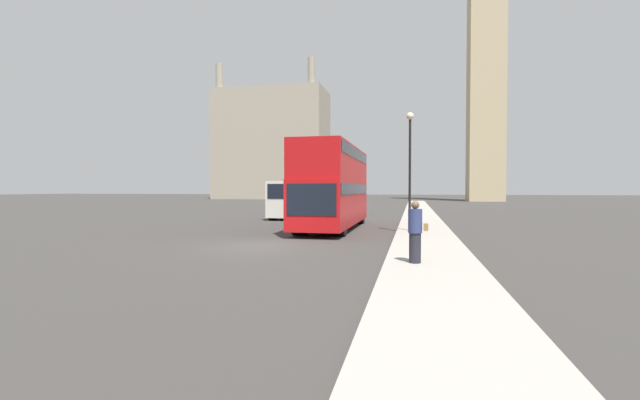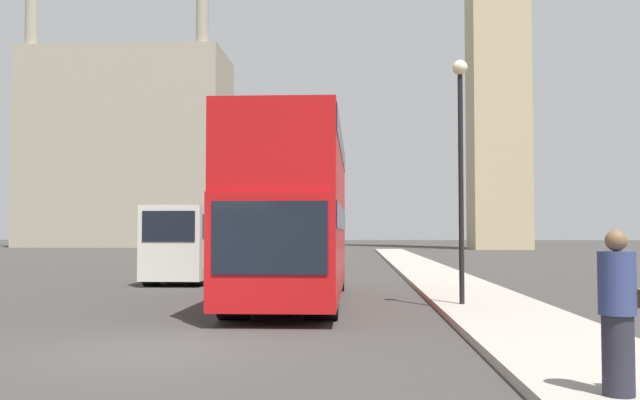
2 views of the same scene
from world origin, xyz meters
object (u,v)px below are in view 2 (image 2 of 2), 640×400
pedestrian (618,312)px  street_lamp (461,143)px  red_double_decker_bus (294,208)px  white_van (186,242)px  parked_sedan (253,252)px

pedestrian → street_lamp: street_lamp is taller
red_double_decker_bus → street_lamp: size_ratio=1.83×
red_double_decker_bus → street_lamp: bearing=-22.3°
red_double_decker_bus → pedestrian: (4.36, -11.10, -1.48)m
white_van → parked_sedan: 15.51m
red_double_decker_bus → white_van: red_double_decker_bus is taller
pedestrian → red_double_decker_bus: bearing=111.5°
parked_sedan → white_van: bearing=-90.8°
white_van → pedestrian: size_ratio=2.97×
red_double_decker_bus → pedestrian: size_ratio=6.16×
white_van → parked_sedan: bearing=89.2°
white_van → street_lamp: street_lamp is taller
street_lamp → parked_sedan: (-8.49, 24.20, -3.27)m
pedestrian → street_lamp: (-0.24, 9.41, 2.95)m
red_double_decker_bus → parked_sedan: size_ratio=2.34×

